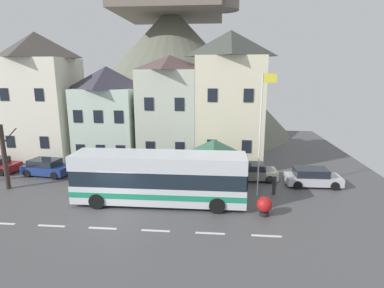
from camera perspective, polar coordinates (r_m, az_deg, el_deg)
ground_plane at (r=20.08m, az=-14.29°, el=-12.55°), size 40.00×60.00×0.07m
townhouse_00 at (r=33.81m, az=-25.96°, el=7.61°), size 6.47×5.79×12.20m
townhouse_01 at (r=30.73m, az=-15.02°, el=5.11°), size 5.51×5.16×9.06m
townhouse_02 at (r=29.89m, az=-3.96°, el=6.28°), size 5.21×6.64×10.07m
townhouse_03 at (r=28.71m, az=6.87°, el=7.98°), size 5.90×5.25×12.09m
hilltop_castle at (r=46.27m, az=-3.67°, el=14.29°), size 33.92×33.92×26.71m
transit_bus at (r=20.59m, az=-6.01°, el=-6.32°), size 11.28×2.78×3.39m
bus_shelter at (r=23.49m, az=4.07°, el=-0.62°), size 3.60×3.60×3.61m
parked_car_00 at (r=25.65m, az=21.15°, el=-5.69°), size 4.08×2.00×1.37m
parked_car_01 at (r=29.06m, az=-25.06°, el=-3.90°), size 4.11×2.38×1.37m
parked_car_02 at (r=26.39m, az=-15.84°, el=-4.79°), size 4.76×2.32×1.35m
parked_car_04 at (r=25.74m, az=10.73°, el=-4.99°), size 4.05×2.13×1.33m
pedestrian_00 at (r=22.94m, az=14.83°, el=-6.88°), size 0.30×0.30×1.53m
pedestrian_01 at (r=22.39m, az=7.00°, el=-6.88°), size 0.32×0.32×1.57m
public_bench at (r=25.77m, az=9.12°, el=-5.34°), size 1.57×0.48×0.87m
flagpole at (r=21.47m, az=12.58°, el=2.85°), size 0.95×0.10×8.48m
harbour_buoy at (r=19.62m, az=13.16°, el=-10.87°), size 0.94×0.94×1.19m
bare_tree_00 at (r=26.57m, az=-31.19°, el=-1.76°), size 1.70×1.54×5.08m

